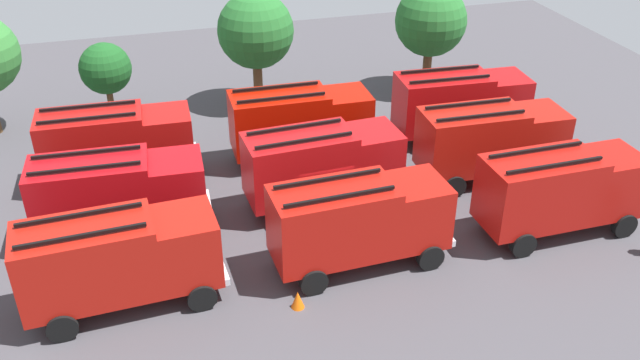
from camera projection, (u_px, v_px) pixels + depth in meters
ground_plane at (320, 206)px, 31.83m from camera, size 54.81×54.81×0.00m
fire_truck_0 at (119, 258)px, 24.85m from camera, size 7.32×3.08×3.88m
fire_truck_1 at (359, 219)px, 27.00m from camera, size 7.30×3.00×3.88m
fire_truck_2 at (561, 189)px, 29.02m from camera, size 7.24×2.84×3.88m
fire_truck_3 at (119, 192)px, 28.77m from camera, size 7.31×3.05×3.88m
fire_truck_4 at (322, 163)px, 30.91m from camera, size 7.33×3.08×3.88m
fire_truck_5 at (491, 139)px, 32.96m from camera, size 7.28×2.97×3.88m
fire_truck_6 at (116, 142)px, 32.74m from camera, size 7.28×2.97×3.88m
fire_truck_7 at (300, 121)px, 34.74m from camera, size 7.24×2.85×3.88m
fire_truck_8 at (461, 102)px, 36.73m from camera, size 7.33×3.09×3.88m
firefighter_0 at (373, 216)px, 29.54m from camera, size 0.43×0.48×1.60m
tree_1 at (105, 69)px, 38.54m from camera, size 2.89×2.89×4.47m
tree_2 at (256, 31)px, 39.35m from camera, size 4.38×4.38×6.79m
tree_3 at (431, 21)px, 41.24m from camera, size 4.30×4.30×6.66m
traffic_cone_0 at (94, 204)px, 31.47m from camera, size 0.39×0.39×0.56m
traffic_cone_1 at (298, 300)px, 25.61m from camera, size 0.50×0.50×0.71m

